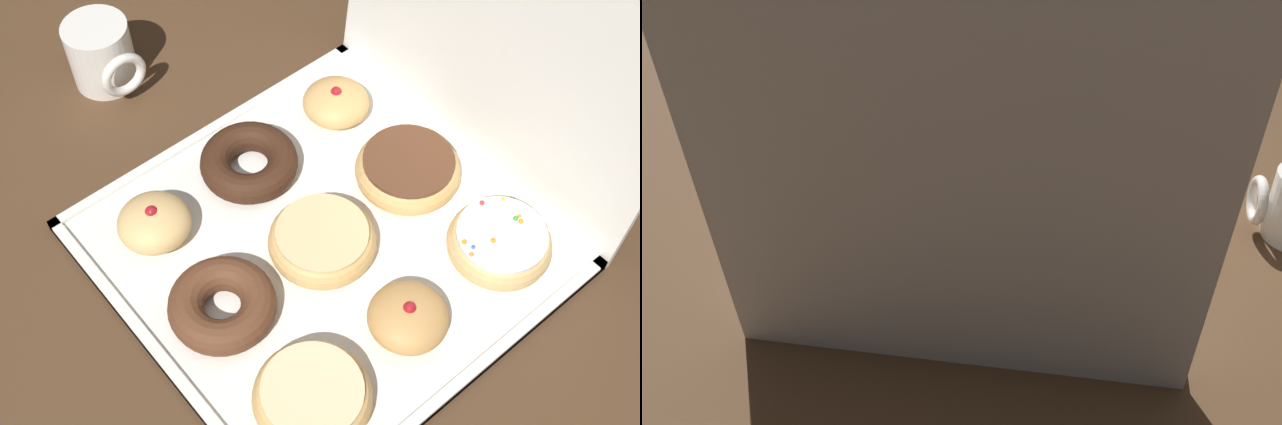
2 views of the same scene
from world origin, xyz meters
TOP-DOWN VIEW (x-y plane):
  - ground_plane at (0.00, 0.00)m, footprint 3.00×3.00m
  - donut_box at (0.00, 0.00)m, footprint 0.44×0.44m
  - box_lid_open at (0.00, 0.24)m, footprint 0.44×0.05m
  - jelly_filled_donut_0 at (-0.13, -0.13)m, footprint 0.08×0.08m
  - chocolate_cake_ring_donut_1 at (-0.00, -0.14)m, footprint 0.11×0.11m
  - glazed_ring_donut_2 at (0.14, -0.13)m, footprint 0.12×0.12m
  - chocolate_cake_ring_donut_3 at (-0.13, -0.00)m, footprint 0.11×0.11m
  - glazed_ring_donut_4 at (0.01, -0.01)m, footprint 0.12×0.12m
  - jelly_filled_donut_5 at (0.13, 0.00)m, footprint 0.08×0.08m
  - jelly_filled_donut_6 at (-0.14, 0.14)m, footprint 0.08×0.08m
  - chocolate_frosted_donut_7 at (-0.01, 0.13)m, footprint 0.12×0.12m
  - sprinkle_donut_8 at (0.13, 0.14)m, footprint 0.11×0.11m
  - coffee_mug at (-0.38, -0.04)m, footprint 0.10×0.08m

SIDE VIEW (x-z plane):
  - ground_plane at x=0.00m, z-range 0.00..0.00m
  - donut_box at x=0.00m, z-range 0.00..0.01m
  - chocolate_cake_ring_donut_3 at x=-0.13m, z-range 0.01..0.05m
  - chocolate_cake_ring_donut_1 at x=0.00m, z-range 0.01..0.05m
  - glazed_ring_donut_2 at x=0.14m, z-range 0.01..0.05m
  - glazed_ring_donut_4 at x=0.01m, z-range 0.01..0.05m
  - jelly_filled_donut_6 at x=-0.14m, z-range 0.01..0.05m
  - chocolate_frosted_donut_7 at x=-0.01m, z-range 0.01..0.05m
  - sprinkle_donut_8 at x=0.13m, z-range 0.01..0.05m
  - jelly_filled_donut_5 at x=0.13m, z-range 0.01..0.06m
  - jelly_filled_donut_0 at x=-0.13m, z-range 0.01..0.06m
  - coffee_mug at x=-0.38m, z-range 0.00..0.09m
  - box_lid_open at x=0.00m, z-range 0.00..0.40m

